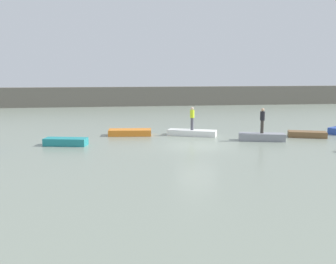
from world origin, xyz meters
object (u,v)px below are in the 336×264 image
object	(u,v)px
rowboat_brown	(307,134)
person_hiviz_shirt	(192,117)
rowboat_grey	(262,137)
person_dark_shirt	(262,119)
rowboat_orange	(130,132)
rowboat_teal	(66,142)
rowboat_white	(192,133)

from	to	relation	value
rowboat_brown	person_hiviz_shirt	bearing A→B (deg)	-173.52
rowboat_grey	person_dark_shirt	world-z (taller)	person_dark_shirt
rowboat_orange	rowboat_grey	world-z (taller)	rowboat_grey
rowboat_teal	person_hiviz_shirt	bearing A→B (deg)	30.55
rowboat_grey	rowboat_orange	bearing A→B (deg)	173.22
rowboat_white	rowboat_brown	world-z (taller)	rowboat_brown
rowboat_teal	rowboat_brown	bearing A→B (deg)	15.88
rowboat_teal	person_dark_shirt	bearing A→B (deg)	12.70
rowboat_grey	person_dark_shirt	xyz separation A→B (m)	(0.00, 0.00, 1.21)
rowboat_teal	rowboat_brown	size ratio (longest dim) A/B	1.03
rowboat_white	rowboat_brown	bearing A→B (deg)	8.09
rowboat_grey	rowboat_brown	xyz separation A→B (m)	(3.77, 0.90, -0.05)
rowboat_grey	person_hiviz_shirt	size ratio (longest dim) A/B	1.80
rowboat_grey	person_hiviz_shirt	world-z (taller)	person_hiviz_shirt
rowboat_teal	rowboat_white	distance (m)	9.24
rowboat_white	rowboat_grey	world-z (taller)	rowboat_grey
rowboat_teal	person_hiviz_shirt	size ratio (longest dim) A/B	1.59
person_dark_shirt	rowboat_white	bearing A→B (deg)	146.07
rowboat_teal	rowboat_white	bearing A→B (deg)	30.55
rowboat_brown	person_hiviz_shirt	distance (m)	8.36
rowboat_white	person_hiviz_shirt	world-z (taller)	person_hiviz_shirt
rowboat_brown	person_hiviz_shirt	xyz separation A→B (m)	(-8.04, 1.97, 1.14)
rowboat_white	rowboat_brown	size ratio (longest dim) A/B	1.35
rowboat_white	person_hiviz_shirt	size ratio (longest dim) A/B	2.10
rowboat_grey	rowboat_brown	bearing A→B (deg)	28.55
person_dark_shirt	rowboat_grey	bearing A→B (deg)	0.00
person_hiviz_shirt	rowboat_grey	bearing A→B (deg)	-33.93
rowboat_teal	rowboat_grey	size ratio (longest dim) A/B	0.88
rowboat_orange	rowboat_grey	size ratio (longest dim) A/B	1.02
person_dark_shirt	person_hiviz_shirt	bearing A→B (deg)	146.07
rowboat_orange	rowboat_white	distance (m)	4.59
rowboat_orange	rowboat_brown	xyz separation A→B (m)	(12.59, -2.65, -0.02)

